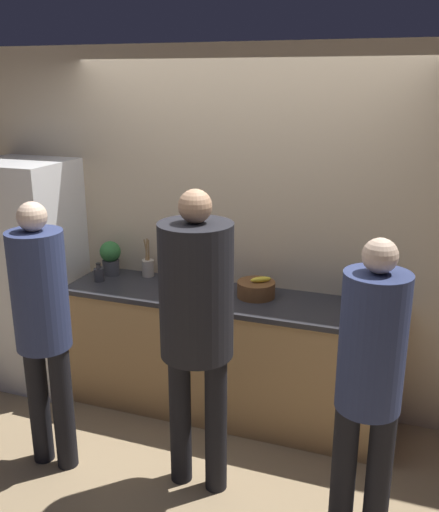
{
  "coord_description": "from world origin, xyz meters",
  "views": [
    {
      "loc": [
        1.2,
        -3.18,
        2.37
      ],
      "look_at": [
        0.0,
        0.14,
        1.27
      ],
      "focal_mm": 40.0,
      "sensor_mm": 36.0,
      "label": 1
    }
  ],
  "objects_px": {
    "person_left": "(42,318)",
    "utensil_crock": "(148,267)",
    "person_right": "(370,375)",
    "bottle_dark": "(99,274)",
    "potted_plant": "(110,257)",
    "person_center": "(197,312)",
    "cup_black": "(175,273)",
    "cup_red": "(205,281)",
    "refrigerator": "(31,275)",
    "bottle_red": "(170,275)",
    "fruit_bowl": "(256,289)"
  },
  "relations": [
    {
      "from": "bottle_dark",
      "to": "cup_red",
      "type": "xyz_separation_m",
      "value": [
        0.79,
        0.14,
        -0.01
      ]
    },
    {
      "from": "bottle_dark",
      "to": "cup_black",
      "type": "bearing_deg",
      "value": 24.7
    },
    {
      "from": "refrigerator",
      "to": "bottle_dark",
      "type": "xyz_separation_m",
      "value": [
        0.62,
        -0.0,
        0.08
      ]
    },
    {
      "from": "person_left",
      "to": "bottle_dark",
      "type": "xyz_separation_m",
      "value": [
        -0.16,
        0.89,
        -0.03
      ]
    },
    {
      "from": "fruit_bowl",
      "to": "bottle_red",
      "type": "distance_m",
      "value": 0.64
    },
    {
      "from": "person_center",
      "to": "refrigerator",
      "type": "bearing_deg",
      "value": 155.95
    },
    {
      "from": "person_right",
      "to": "bottle_dark",
      "type": "bearing_deg",
      "value": 156.79
    },
    {
      "from": "person_left",
      "to": "bottle_dark",
      "type": "bearing_deg",
      "value": 99.97
    },
    {
      "from": "person_left",
      "to": "cup_black",
      "type": "xyz_separation_m",
      "value": [
        0.36,
        1.13,
        -0.04
      ]
    },
    {
      "from": "person_right",
      "to": "cup_red",
      "type": "xyz_separation_m",
      "value": [
        -1.26,
        1.02,
        -0.01
      ]
    },
    {
      "from": "utensil_crock",
      "to": "bottle_red",
      "type": "distance_m",
      "value": 0.3
    },
    {
      "from": "bottle_red",
      "to": "potted_plant",
      "type": "height_order",
      "value": "potted_plant"
    },
    {
      "from": "person_center",
      "to": "person_left",
      "type": "bearing_deg",
      "value": -172.34
    },
    {
      "from": "person_right",
      "to": "bottle_dark",
      "type": "distance_m",
      "value": 2.24
    },
    {
      "from": "person_left",
      "to": "bottle_red",
      "type": "xyz_separation_m",
      "value": [
        0.39,
        0.96,
        0.0
      ]
    },
    {
      "from": "refrigerator",
      "to": "cup_black",
      "type": "relative_size",
      "value": 17.99
    },
    {
      "from": "person_left",
      "to": "utensil_crock",
      "type": "relative_size",
      "value": 5.82
    },
    {
      "from": "cup_black",
      "to": "potted_plant",
      "type": "bearing_deg",
      "value": -171.95
    },
    {
      "from": "person_left",
      "to": "cup_red",
      "type": "bearing_deg",
      "value": 58.23
    },
    {
      "from": "cup_black",
      "to": "refrigerator",
      "type": "bearing_deg",
      "value": -168.41
    },
    {
      "from": "person_center",
      "to": "cup_black",
      "type": "height_order",
      "value": "person_center"
    },
    {
      "from": "person_left",
      "to": "utensil_crock",
      "type": "xyz_separation_m",
      "value": [
        0.14,
        1.12,
        -0.02
      ]
    },
    {
      "from": "person_right",
      "to": "cup_black",
      "type": "relative_size",
      "value": 16.9
    },
    {
      "from": "cup_black",
      "to": "potted_plant",
      "type": "relative_size",
      "value": 0.37
    },
    {
      "from": "cup_red",
      "to": "person_left",
      "type": "bearing_deg",
      "value": -121.77
    },
    {
      "from": "bottle_red",
      "to": "potted_plant",
      "type": "distance_m",
      "value": 0.55
    },
    {
      "from": "person_center",
      "to": "bottle_red",
      "type": "bearing_deg",
      "value": 123.28
    },
    {
      "from": "utensil_crock",
      "to": "cup_black",
      "type": "distance_m",
      "value": 0.22
    },
    {
      "from": "cup_black",
      "to": "potted_plant",
      "type": "height_order",
      "value": "potted_plant"
    },
    {
      "from": "person_left",
      "to": "cup_black",
      "type": "height_order",
      "value": "person_left"
    },
    {
      "from": "refrigerator",
      "to": "bottle_red",
      "type": "bearing_deg",
      "value": 3.26
    },
    {
      "from": "person_center",
      "to": "utensil_crock",
      "type": "bearing_deg",
      "value": 129.08
    },
    {
      "from": "person_right",
      "to": "utensil_crock",
      "type": "xyz_separation_m",
      "value": [
        -1.77,
        1.11,
        0.01
      ]
    },
    {
      "from": "person_center",
      "to": "cup_black",
      "type": "bearing_deg",
      "value": 120.29
    },
    {
      "from": "person_right",
      "to": "fruit_bowl",
      "type": "distance_m",
      "value": 1.31
    },
    {
      "from": "person_left",
      "to": "person_center",
      "type": "bearing_deg",
      "value": 7.66
    },
    {
      "from": "person_left",
      "to": "fruit_bowl",
      "type": "relative_size",
      "value": 6.48
    },
    {
      "from": "person_right",
      "to": "cup_red",
      "type": "distance_m",
      "value": 1.63
    },
    {
      "from": "person_right",
      "to": "bottle_red",
      "type": "xyz_separation_m",
      "value": [
        -1.51,
        0.95,
        0.03
      ]
    },
    {
      "from": "fruit_bowl",
      "to": "cup_black",
      "type": "height_order",
      "value": "fruit_bowl"
    },
    {
      "from": "refrigerator",
      "to": "potted_plant",
      "type": "bearing_deg",
      "value": 14.38
    },
    {
      "from": "refrigerator",
      "to": "potted_plant",
      "type": "relative_size",
      "value": 6.74
    },
    {
      "from": "person_left",
      "to": "cup_red",
      "type": "relative_size",
      "value": 17.12
    },
    {
      "from": "person_left",
      "to": "person_center",
      "type": "height_order",
      "value": "person_center"
    },
    {
      "from": "person_right",
      "to": "cup_black",
      "type": "height_order",
      "value": "person_right"
    },
    {
      "from": "person_left",
      "to": "bottle_red",
      "type": "bearing_deg",
      "value": 67.7
    },
    {
      "from": "bottle_dark",
      "to": "refrigerator",
      "type": "bearing_deg",
      "value": 179.68
    },
    {
      "from": "person_left",
      "to": "person_right",
      "type": "bearing_deg",
      "value": 0.25
    },
    {
      "from": "refrigerator",
      "to": "person_center",
      "type": "bearing_deg",
      "value": -24.05
    },
    {
      "from": "potted_plant",
      "to": "person_right",
      "type": "bearing_deg",
      "value": -27.06
    }
  ]
}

